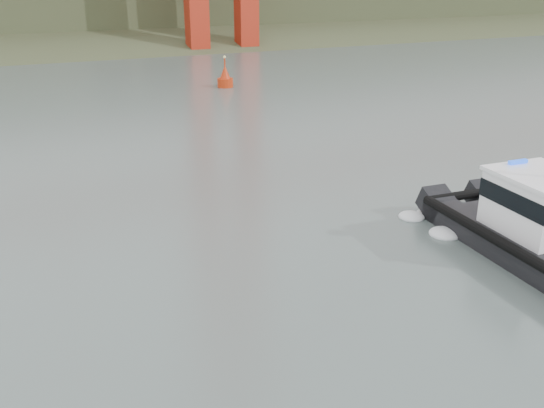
{
  "coord_description": "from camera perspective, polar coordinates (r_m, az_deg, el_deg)",
  "views": [
    {
      "loc": [
        -10.27,
        -15.83,
        11.84
      ],
      "look_at": [
        -0.4,
        6.26,
        2.4
      ],
      "focal_mm": 40.0,
      "sensor_mm": 36.0,
      "label": 1
    }
  ],
  "objects": [
    {
      "name": "ground",
      "position": [
        22.28,
        7.67,
        -11.01
      ],
      "size": [
        400.0,
        400.0,
        0.0
      ],
      "primitive_type": "plane",
      "color": "#53625E",
      "rests_on": "ground"
    },
    {
      "name": "patrol_boat",
      "position": [
        28.59,
        24.07,
        -2.01
      ],
      "size": [
        4.93,
        11.96,
        5.7
      ],
      "rotation": [
        0.0,
        0.0,
        -0.06
      ],
      "color": "black",
      "rests_on": "ground"
    },
    {
      "name": "nav_buoy",
      "position": [
        65.9,
        -4.43,
        11.7
      ],
      "size": [
        1.67,
        1.67,
        3.49
      ],
      "color": "#B72B0C",
      "rests_on": "ground"
    }
  ]
}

